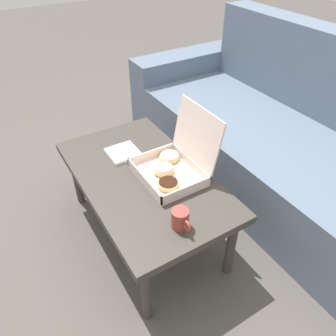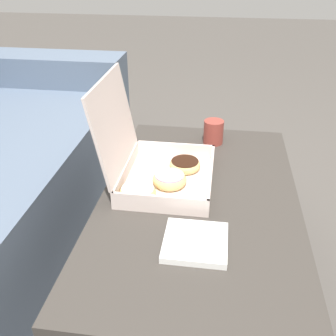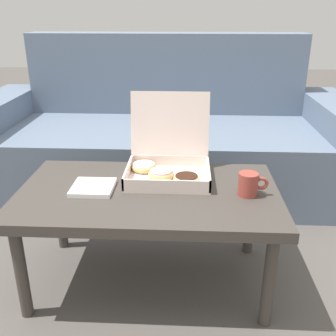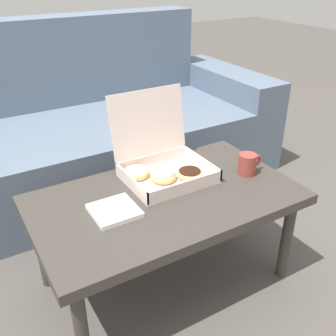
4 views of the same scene
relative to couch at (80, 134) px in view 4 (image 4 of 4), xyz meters
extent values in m
plane|color=#514C47|center=(0.00, -0.86, -0.30)|extent=(12.00, 12.00, 0.00)
cube|color=slate|center=(0.00, -0.16, -0.09)|extent=(1.76, 0.69, 0.40)
cube|color=slate|center=(0.00, 0.29, 0.16)|extent=(1.76, 0.20, 0.91)
cube|color=slate|center=(1.00, -0.06, -0.02)|extent=(0.24, 0.89, 0.56)
cube|color=#3D3833|center=(0.00, -0.98, 0.10)|extent=(0.99, 0.57, 0.04)
cylinder|color=#3D3833|center=(-0.43, -1.21, -0.11)|extent=(0.04, 0.04, 0.37)
cylinder|color=#3D3833|center=(0.43, -1.21, -0.11)|extent=(0.04, 0.04, 0.37)
cylinder|color=#3D3833|center=(-0.43, -0.75, -0.11)|extent=(0.04, 0.04, 0.37)
cylinder|color=#3D3833|center=(0.43, -0.75, -0.11)|extent=(0.04, 0.04, 0.37)
cube|color=silver|center=(0.07, -0.88, 0.12)|extent=(0.33, 0.27, 0.01)
cube|color=silver|center=(0.07, -1.01, 0.15)|extent=(0.33, 0.01, 0.05)
cube|color=silver|center=(0.07, -0.75, 0.15)|extent=(0.33, 0.01, 0.05)
cube|color=silver|center=(-0.09, -0.88, 0.15)|extent=(0.01, 0.27, 0.05)
cube|color=silver|center=(0.23, -0.88, 0.15)|extent=(0.01, 0.27, 0.05)
cube|color=silver|center=(0.07, -0.72, 0.30)|extent=(0.33, 0.06, 0.27)
torus|color=#E5BC75|center=(0.14, -0.92, 0.14)|extent=(0.10, 0.10, 0.03)
cylinder|color=black|center=(0.14, -0.92, 0.15)|extent=(0.09, 0.09, 0.01)
torus|color=#E5BC75|center=(0.04, -0.89, 0.14)|extent=(0.10, 0.10, 0.03)
cylinder|color=pink|center=(0.04, -0.89, 0.15)|extent=(0.09, 0.09, 0.02)
torus|color=#E5BC75|center=(-0.04, -0.81, 0.14)|extent=(0.11, 0.11, 0.03)
cylinder|color=white|center=(-0.04, -0.81, 0.15)|extent=(0.09, 0.09, 0.01)
cylinder|color=#993D33|center=(0.37, -1.00, 0.16)|extent=(0.07, 0.07, 0.09)
torus|color=#993D33|center=(0.42, -1.00, 0.16)|extent=(0.05, 0.01, 0.05)
cube|color=white|center=(-0.21, -0.99, 0.13)|extent=(0.16, 0.16, 0.02)
camera|label=1|loc=(1.12, -1.52, 1.13)|focal=35.00mm
camera|label=2|loc=(-0.96, -1.03, 0.76)|focal=42.00mm
camera|label=3|loc=(0.14, -2.32, 0.76)|focal=42.00mm
camera|label=4|loc=(-0.63, -2.05, 0.90)|focal=42.00mm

